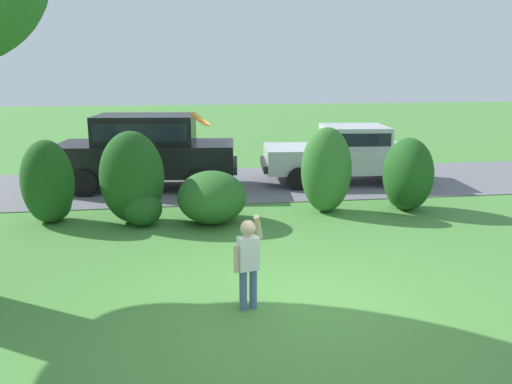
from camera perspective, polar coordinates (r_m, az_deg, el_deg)
ground_plane at (r=7.18m, az=5.67°, el=-12.28°), size 80.00×80.00×0.00m
driveway_strip at (r=14.41m, az=-1.69°, el=0.89°), size 28.00×4.40×0.02m
shrub_near_tree at (r=11.48m, az=-21.49°, el=0.54°), size 1.04×1.03×1.71m
shrub_centre_left at (r=10.93m, az=-13.07°, el=1.10°), size 1.29×1.24×1.87m
shrub_centre at (r=10.77m, az=-4.78°, el=-0.55°), size 1.40×1.59×1.06m
shrub_centre_right at (r=11.57m, az=7.58°, el=2.12°), size 1.10×0.97×1.86m
shrub_far_end at (r=12.14m, az=16.00°, el=1.63°), size 1.06×1.26×1.61m
parked_sedan at (r=14.71m, az=9.65°, el=4.28°), size 4.55×2.40×1.56m
parked_suv at (r=14.02m, az=-11.75°, el=4.71°), size 4.86×2.46×1.92m
child_thrower at (r=6.84m, az=-0.86°, el=-7.04°), size 0.42×0.33×1.29m
frisbee at (r=6.61m, az=-6.05°, el=7.83°), size 0.26×0.28×0.21m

